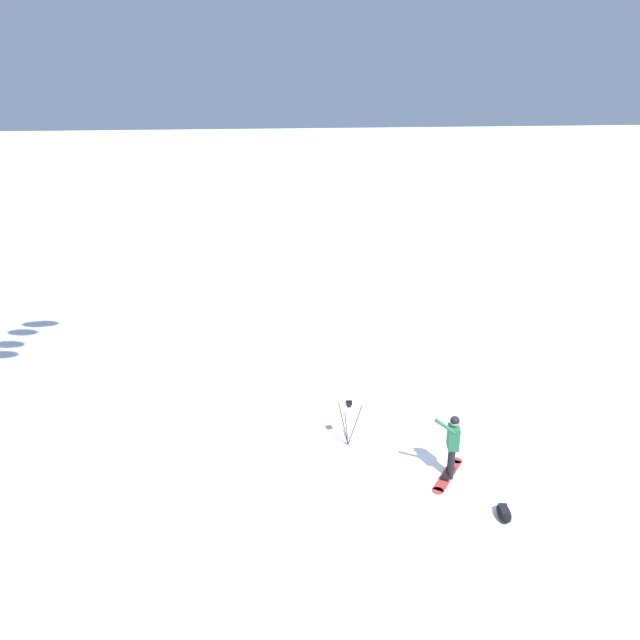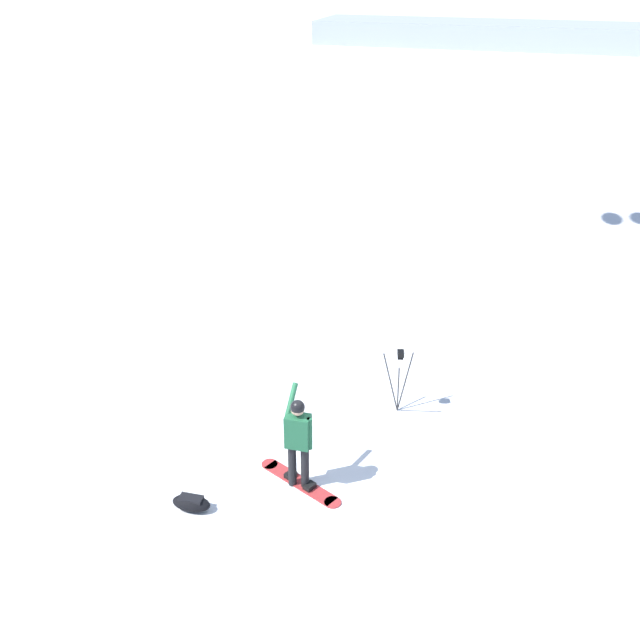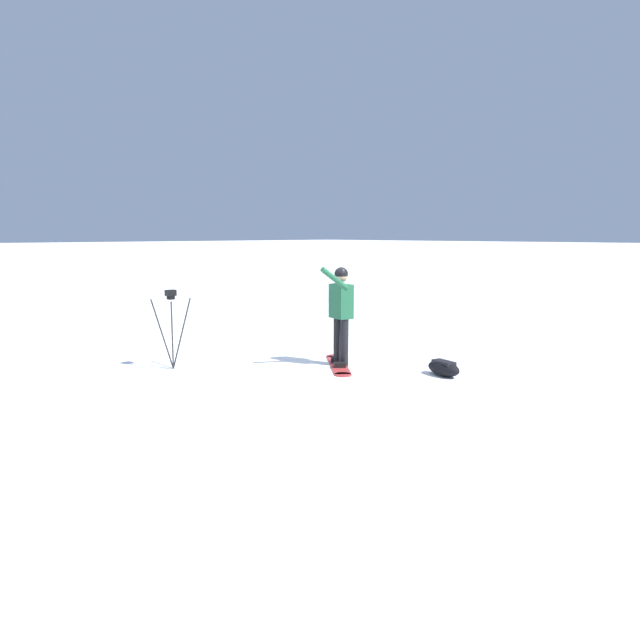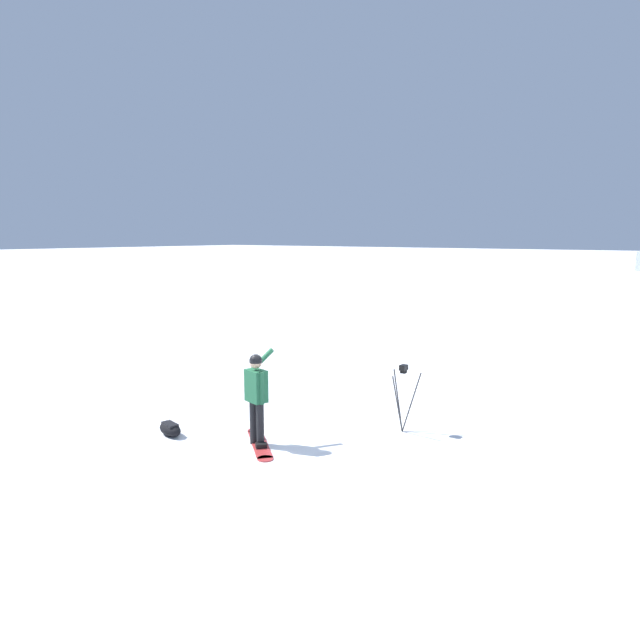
{
  "view_description": "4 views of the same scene",
  "coord_description": "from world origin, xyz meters",
  "px_view_note": "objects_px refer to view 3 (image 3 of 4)",
  "views": [
    {
      "loc": [
        11.85,
        -5.18,
        9.04
      ],
      "look_at": [
        -0.57,
        -3.03,
        4.17
      ],
      "focal_mm": 33.25,
      "sensor_mm": 36.0,
      "label": 1
    },
    {
      "loc": [
        -0.5,
        9.37,
        8.01
      ],
      "look_at": [
        -0.22,
        -1.48,
        2.28
      ],
      "focal_mm": 39.57,
      "sensor_mm": 36.0,
      "label": 2
    },
    {
      "loc": [
        7.0,
        -7.11,
        2.27
      ],
      "look_at": [
        0.05,
        -0.29,
        0.84
      ],
      "focal_mm": 33.01,
      "sensor_mm": 36.0,
      "label": 3
    },
    {
      "loc": [
        -6.77,
        7.55,
        3.83
      ],
      "look_at": [
        -0.2,
        -1.39,
        2.17
      ],
      "focal_mm": 31.9,
      "sensor_mm": 36.0,
      "label": 4
    }
  ],
  "objects_px": {
    "snowboard": "(338,364)",
    "gear_bag_large": "(444,368)",
    "snowboarder": "(341,306)",
    "camera_tripod": "(171,313)"
  },
  "relations": [
    {
      "from": "snowboarder",
      "to": "gear_bag_large",
      "type": "distance_m",
      "value": 2.03
    },
    {
      "from": "gear_bag_large",
      "to": "snowboarder",
      "type": "bearing_deg",
      "value": -159.77
    },
    {
      "from": "snowboarder",
      "to": "snowboard",
      "type": "height_order",
      "value": "snowboarder"
    },
    {
      "from": "snowboarder",
      "to": "snowboard",
      "type": "relative_size",
      "value": 1.24
    },
    {
      "from": "snowboard",
      "to": "snowboarder",
      "type": "bearing_deg",
      "value": 72.44
    },
    {
      "from": "snowboarder",
      "to": "camera_tripod",
      "type": "relative_size",
      "value": 1.29
    },
    {
      "from": "snowboarder",
      "to": "snowboard",
      "type": "distance_m",
      "value": 1.02
    },
    {
      "from": "camera_tripod",
      "to": "snowboarder",
      "type": "bearing_deg",
      "value": 50.94
    },
    {
      "from": "snowboarder",
      "to": "camera_tripod",
      "type": "bearing_deg",
      "value": -129.06
    },
    {
      "from": "snowboard",
      "to": "gear_bag_large",
      "type": "bearing_deg",
      "value": 21.3
    }
  ]
}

